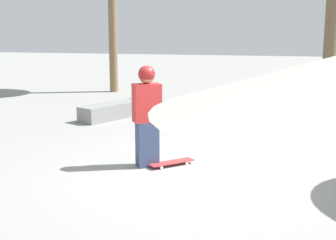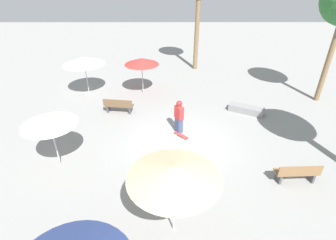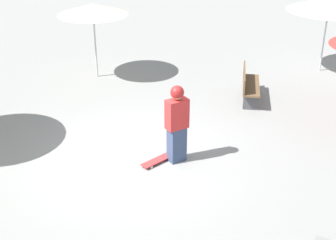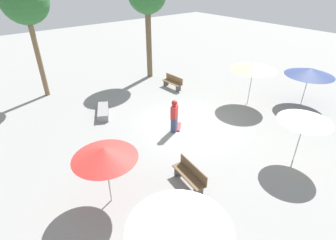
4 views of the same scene
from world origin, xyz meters
name	(u,v)px [view 3 (image 3 of 4)]	position (x,y,z in m)	size (l,w,h in m)	color
ground_plane	(135,160)	(0.00, 0.00, 0.00)	(60.00, 60.00, 0.00)	gray
skater_main	(177,121)	(-0.89, -0.01, 0.91)	(0.51, 0.45, 1.69)	#38476B
skateboard	(158,160)	(-0.50, 0.09, 0.06)	(0.72, 0.69, 0.07)	red
bench_far	(249,85)	(-2.85, -3.23, 0.43)	(0.65, 1.64, 0.85)	#47474C
shade_umbrella_cream	(93,9)	(1.53, -4.96, 2.07)	(2.07, 2.07, 2.23)	#B7B7BC
shade_umbrella_white	(329,3)	(-5.45, -5.58, 2.12)	(2.50, 2.50, 2.34)	#B7B7BC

